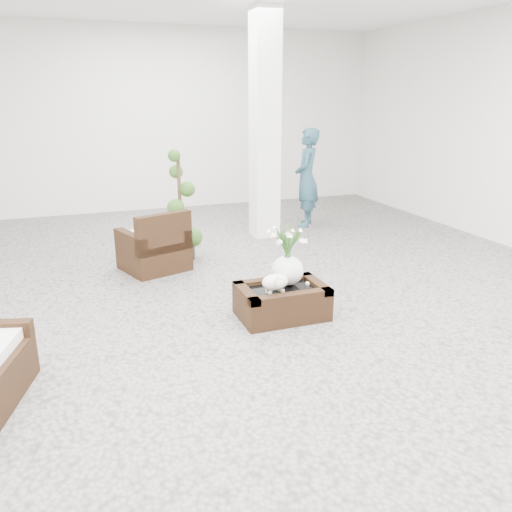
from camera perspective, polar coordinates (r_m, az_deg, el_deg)
name	(u,v)px	position (r m, az deg, el deg)	size (l,w,h in m)	color
ground	(253,307)	(5.75, -0.34, -5.62)	(11.00, 11.00, 0.00)	gray
column	(265,127)	(8.35, 0.97, 13.99)	(0.40, 0.40, 3.50)	white
coffee_table	(282,303)	(5.46, 2.85, -5.14)	(0.90, 0.60, 0.31)	#321D0E
sheep_figurine	(275,284)	(5.24, 2.10, -3.07)	(0.28, 0.23, 0.21)	white
planter_narcissus	(288,248)	(5.40, 3.51, 0.85)	(0.44, 0.44, 0.80)	white
tealight	(307,283)	(5.53, 5.67, -3.00)	(0.04, 0.04, 0.03)	white
armchair	(153,240)	(6.98, -11.24, 1.76)	(0.76, 0.73, 0.81)	#321D0E
topiary	(180,207)	(7.28, -8.34, 5.39)	(0.40, 0.40, 1.51)	#284917
shopper	(307,178)	(9.15, 5.59, 8.53)	(0.62, 0.41, 1.70)	#2A4F5E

